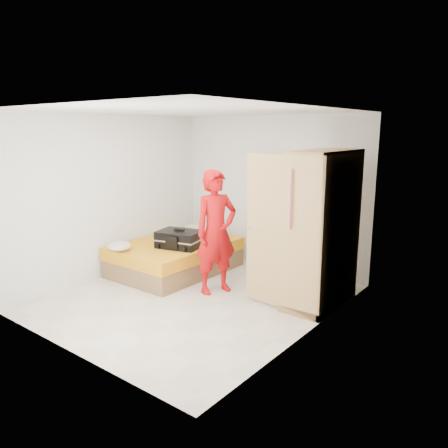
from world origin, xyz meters
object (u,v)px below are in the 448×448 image
Objects in this scene: wardrobe at (317,233)px; person at (216,232)px; round_cushion at (119,246)px; bed at (176,257)px; suitcase at (180,239)px.

wardrobe is 1.44m from person.
wardrobe is 5.66× the size of round_cushion.
round_cushion is at bearing 132.67° from person.
person reaches higher than bed.
suitcase is 0.95m from round_cushion.
round_cushion is (-0.60, -0.73, -0.06)m from suitcase.
round_cushion reaches higher than bed.
person is at bearing -23.91° from suitcase.
person is at bearing 21.48° from round_cushion.
suitcase is at bearing -171.65° from wardrobe.
bed is 5.45× the size of round_cushion.
suitcase reaches higher than bed.
person is 1.62m from round_cushion.
person is at bearing -15.57° from bed.
person is (1.14, -0.32, 0.65)m from bed.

